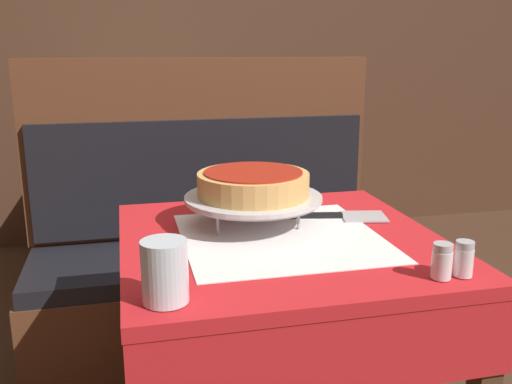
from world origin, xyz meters
The scene contains 12 objects.
dining_table_front centered at (0.00, 0.00, 0.63)m, with size 0.75×0.75×0.75m.
dining_table_rear centered at (-0.28, 1.77, 0.65)m, with size 0.75×0.75×0.75m.
booth_bench centered at (-0.06, 0.78, 0.33)m, with size 1.34×0.49×1.14m.
back_wall_panel centered at (0.00, 2.31, 1.20)m, with size 6.00×0.04×2.40m, color #4C2D1E.
pizza_pan_stand centered at (-0.04, 0.10, 0.82)m, with size 0.35×0.35×0.08m.
deep_dish_pizza centered at (-0.04, 0.10, 0.86)m, with size 0.28×0.28×0.06m.
pizza_server centered at (0.18, 0.12, 0.75)m, with size 0.31×0.12×0.01m.
water_glass_near centered at (-0.30, -0.29, 0.81)m, with size 0.08×0.08×0.11m.
salt_shaker centered at (0.24, -0.31, 0.78)m, with size 0.04×0.04×0.07m.
pepper_shaker centered at (0.29, -0.31, 0.78)m, with size 0.04×0.04×0.07m.
napkin_holder centered at (0.10, 0.33, 0.79)m, with size 0.10×0.05×0.09m.
condiment_caddy centered at (-0.32, 1.71, 0.78)m, with size 0.13×0.13×0.14m.
Camera 1 is at (-0.35, -1.24, 1.19)m, focal length 40.00 mm.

